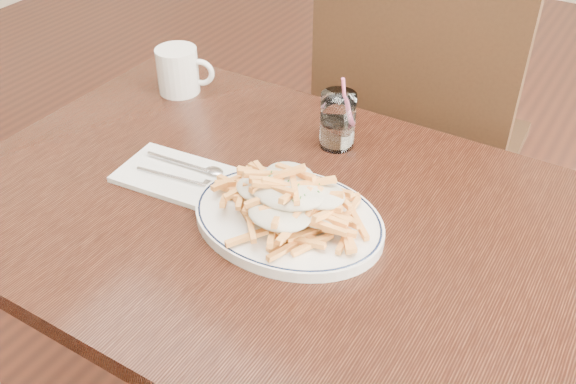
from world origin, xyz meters
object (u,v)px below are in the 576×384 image
Objects in this scene: loaded_fries at (288,195)px; table at (276,240)px; water_glass at (338,124)px; coffee_mug at (179,71)px; chair_far at (417,134)px; fries_plate at (288,219)px.

table is at bearing 146.81° from loaded_fries.
water_glass is 1.20× the size of coffee_mug.
table is 4.18× the size of loaded_fries.
water_glass reaches higher than loaded_fries.
chair_far is at bearing 38.91° from coffee_mug.
water_glass is at bearing -95.92° from chair_far.
loaded_fries reaches higher than fries_plate.
loaded_fries is (0.01, -0.65, 0.23)m from chair_far.
fries_plate reaches higher than table.
table is 9.21× the size of coffee_mug.
table is 3.00× the size of fries_plate.
coffee_mug is at bearing 148.61° from loaded_fries.
chair_far reaches higher than table.
table is 1.16× the size of chair_far.
water_glass is 0.42m from coffee_mug.
chair_far reaches higher than coffee_mug.
table is 0.27m from water_glass.
table is 0.10m from fries_plate.
fries_plate is 0.28m from water_glass.
fries_plate is 0.05m from loaded_fries.
coffee_mug is (-0.47, 0.28, 0.04)m from fries_plate.
fries_plate is at bearing -33.19° from table.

